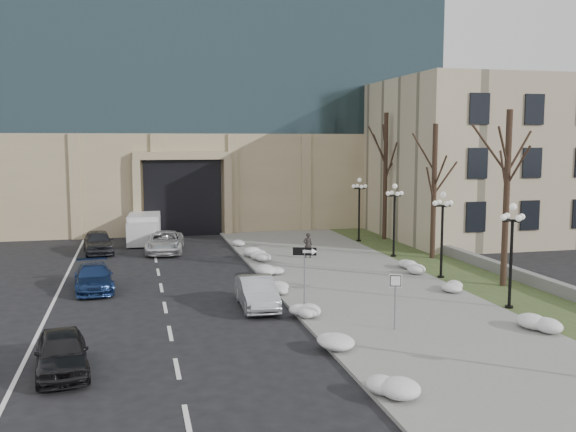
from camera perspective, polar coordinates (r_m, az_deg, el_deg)
name	(u,v)px	position (r m, az deg, el deg)	size (l,w,h in m)	color
ground	(385,373)	(21.50, 8.63, -13.66)	(160.00, 160.00, 0.00)	black
sidewalk	(347,277)	(35.29, 5.31, -5.41)	(9.00, 40.00, 0.12)	gray
curb	(267,281)	(34.12, -1.89, -5.79)	(0.30, 40.00, 0.14)	gray
grass_strip	(456,271)	(37.87, 14.69, -4.79)	(4.00, 40.00, 0.10)	#344422
stone_wall	(470,258)	(40.48, 15.87, -3.65)	(0.50, 30.00, 0.70)	slate
office_tower	(192,22)	(63.44, -8.56, 16.67)	(40.00, 24.70, 36.00)	tan
classical_building	(509,159)	(55.30, 19.01, 4.85)	(22.00, 18.12, 12.00)	#C2B692
car_a	(62,353)	(22.30, -19.48, -11.37)	(1.62, 4.01, 1.37)	black
car_b	(257,293)	(28.88, -2.79, -6.83)	(1.48, 4.24, 1.40)	#B1B4B9
car_c	(94,277)	(33.63, -16.90, -5.25)	(1.84, 4.52, 1.31)	navy
car_d	(165,242)	(43.67, -10.91, -2.29)	(2.36, 5.11, 1.42)	white
car_e	(98,242)	(44.47, -16.52, -2.21)	(1.82, 4.52, 1.54)	#2F3034
pedestrian	(308,245)	(40.34, 1.77, -2.63)	(0.58, 0.38, 1.58)	black
box_truck	(144,228)	(48.68, -12.65, -1.08)	(2.65, 6.56, 2.04)	beige
one_way_sign	(309,259)	(27.75, 1.85, -3.85)	(1.05, 0.52, 2.88)	slate
keep_sign	(395,290)	(25.37, 9.52, -6.50)	(0.48, 0.21, 2.31)	slate
snow_clump_a	(393,390)	(19.41, 9.31, -15.03)	(1.10, 1.60, 0.36)	white
snow_clump_b	(335,341)	(23.47, 4.17, -11.06)	(1.10, 1.60, 0.36)	white
snow_clump_c	(309,311)	(27.32, 1.84, -8.48)	(1.10, 1.60, 0.36)	white
snow_clump_d	(281,289)	(31.40, -0.63, -6.46)	(1.10, 1.60, 0.36)	white
snow_clump_e	(271,270)	(35.78, -1.55, -4.82)	(1.10, 1.60, 0.36)	white
snow_clump_f	(256,254)	(40.84, -2.90, -3.39)	(1.10, 1.60, 0.36)	white
snow_clump_g	(237,243)	(45.31, -4.58, -2.39)	(1.10, 1.60, 0.36)	white
snow_clump_h	(537,327)	(26.97, 21.24, -9.14)	(1.10, 1.60, 0.36)	white
snow_clump_i	(456,287)	(32.83, 14.73, -6.10)	(1.10, 1.60, 0.36)	white
snow_clump_j	(406,265)	(37.68, 10.46, -4.35)	(1.10, 1.60, 0.36)	white
snow_clump_k	(418,272)	(36.05, 11.45, -4.87)	(1.10, 1.60, 0.36)	white
snow_clump_l	(262,258)	(39.47, -2.36, -3.74)	(1.10, 1.60, 0.36)	white
lamppost_a	(512,241)	(29.71, 19.27, -2.15)	(1.18, 1.18, 4.76)	black
lamppost_b	(442,223)	(35.29, 13.56, -0.61)	(1.18, 1.18, 4.76)	black
lamppost_c	(394,210)	(41.13, 9.44, 0.51)	(1.18, 1.18, 4.76)	black
lamppost_d	(359,201)	(47.15, 6.35, 1.34)	(1.18, 1.18, 4.76)	black
tree_near	(507,173)	(33.98, 18.92, 3.60)	(3.20, 3.20, 9.00)	black
tree_mid	(434,172)	(40.96, 12.89, 3.82)	(3.20, 3.20, 8.50)	black
tree_far	(386,158)	(48.22, 8.67, 5.09)	(3.20, 3.20, 9.50)	black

